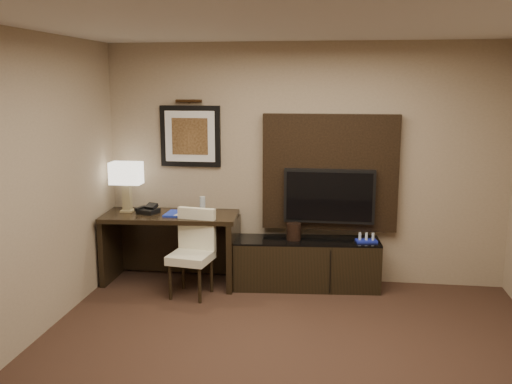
% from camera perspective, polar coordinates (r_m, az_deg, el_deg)
% --- Properties ---
extents(ceiling, '(4.50, 5.00, 0.01)m').
position_cam_1_polar(ceiling, '(3.94, 2.89, 17.31)').
color(ceiling, silver).
rests_on(ceiling, wall_back).
extents(wall_back, '(4.50, 0.01, 2.70)m').
position_cam_1_polar(wall_back, '(6.47, 4.76, 2.80)').
color(wall_back, gray).
rests_on(wall_back, floor).
extents(desk, '(1.54, 0.74, 0.80)m').
position_cam_1_polar(desk, '(6.58, -8.46, -5.59)').
color(desk, black).
rests_on(desk, floor).
extents(credenza, '(1.63, 0.57, 0.55)m').
position_cam_1_polar(credenza, '(6.42, 5.07, -7.13)').
color(credenza, black).
rests_on(credenza, floor).
extents(tv_wall_panel, '(1.50, 0.12, 1.30)m').
position_cam_1_polar(tv_wall_panel, '(6.41, 7.40, 1.95)').
color(tv_wall_panel, black).
rests_on(tv_wall_panel, wall_back).
extents(tv, '(1.00, 0.08, 0.60)m').
position_cam_1_polar(tv, '(6.36, 7.33, -0.41)').
color(tv, black).
rests_on(tv, tv_wall_panel).
extents(artwork, '(0.70, 0.04, 0.70)m').
position_cam_1_polar(artwork, '(6.61, -6.58, 5.56)').
color(artwork, black).
rests_on(artwork, wall_back).
extents(picture_light, '(0.04, 0.04, 0.30)m').
position_cam_1_polar(picture_light, '(6.55, -6.74, 9.02)').
color(picture_light, '#3B2512').
rests_on(picture_light, wall_back).
extents(desk_chair, '(0.49, 0.54, 0.87)m').
position_cam_1_polar(desk_chair, '(6.13, -6.55, -6.44)').
color(desk_chair, '#F1EDC9').
rests_on(desk_chair, floor).
extents(table_lamp, '(0.36, 0.25, 0.53)m').
position_cam_1_polar(table_lamp, '(6.64, -12.80, 0.34)').
color(table_lamp, '#998A5F').
rests_on(table_lamp, desk).
extents(desk_phone, '(0.25, 0.24, 0.10)m').
position_cam_1_polar(desk_phone, '(6.54, -10.74, -1.66)').
color(desk_phone, black).
rests_on(desk_phone, desk).
extents(blue_folder, '(0.24, 0.32, 0.02)m').
position_cam_1_polar(blue_folder, '(6.44, -7.93, -2.16)').
color(blue_folder, '#1B31B3').
rests_on(blue_folder, desk).
extents(book, '(0.16, 0.04, 0.21)m').
position_cam_1_polar(book, '(6.39, -7.94, -1.37)').
color(book, '#BEB695').
rests_on(book, desk).
extents(water_bottle, '(0.07, 0.07, 0.19)m').
position_cam_1_polar(water_bottle, '(6.45, -5.37, -1.31)').
color(water_bottle, silver).
rests_on(water_bottle, desk).
extents(ice_bucket, '(0.20, 0.20, 0.18)m').
position_cam_1_polar(ice_bucket, '(6.31, 3.80, -3.96)').
color(ice_bucket, black).
rests_on(ice_bucket, credenza).
extents(minibar_tray, '(0.25, 0.17, 0.08)m').
position_cam_1_polar(minibar_tray, '(6.34, 10.98, -4.55)').
color(minibar_tray, '#18239D').
rests_on(minibar_tray, credenza).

